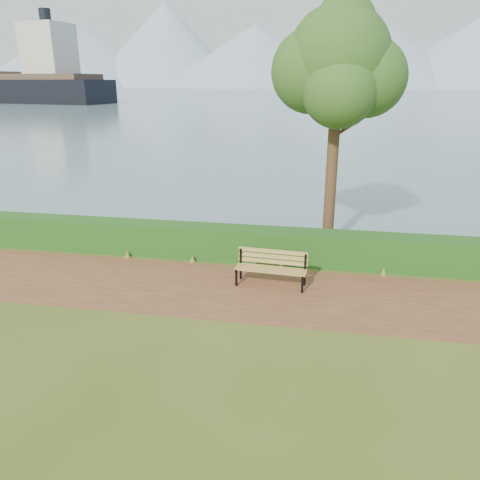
# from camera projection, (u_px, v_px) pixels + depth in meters

# --- Properties ---
(ground) EXTENTS (140.00, 140.00, 0.00)m
(ground) POSITION_uv_depth(u_px,v_px,m) (212.00, 294.00, 12.12)
(ground) COLOR #3B5117
(ground) RESTS_ON ground
(path) EXTENTS (40.00, 3.40, 0.01)m
(path) POSITION_uv_depth(u_px,v_px,m) (214.00, 289.00, 12.39)
(path) COLOR #562F1D
(path) RESTS_ON ground
(hedge) EXTENTS (32.00, 0.85, 1.00)m
(hedge) POSITION_uv_depth(u_px,v_px,m) (232.00, 243.00, 14.38)
(hedge) COLOR #1D4714
(hedge) RESTS_ON ground
(water) EXTENTS (700.00, 510.00, 0.00)m
(water) POSITION_uv_depth(u_px,v_px,m) (325.00, 91.00, 254.11)
(water) COLOR #445F6E
(water) RESTS_ON ground
(mountains) EXTENTS (585.00, 190.00, 70.00)m
(mountains) POSITION_uv_depth(u_px,v_px,m) (318.00, 52.00, 382.68)
(mountains) COLOR #839AAF
(mountains) RESTS_ON ground
(bench) EXTENTS (1.93, 0.69, 0.95)m
(bench) POSITION_uv_depth(u_px,v_px,m) (271.00, 266.00, 12.49)
(bench) COLOR black
(bench) RESTS_ON ground
(tree) EXTENTS (3.97, 3.32, 7.63)m
(tree) POSITION_uv_depth(u_px,v_px,m) (338.00, 65.00, 13.57)
(tree) COLOR #392617
(tree) RESTS_ON ground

